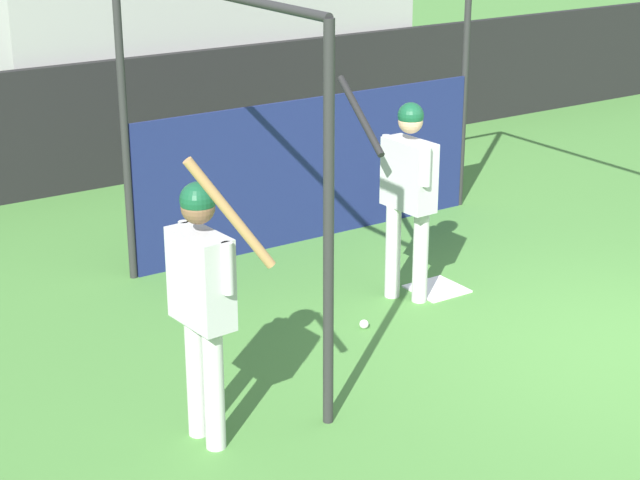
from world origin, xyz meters
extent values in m
cube|color=black|center=(0.00, 6.40, 0.72)|extent=(24.00, 0.12, 1.44)
cube|color=#9E9E99|center=(0.00, 7.66, 1.34)|extent=(5.40, 2.40, 2.69)
cube|color=#1E6B3D|center=(-1.93, 6.86, 1.49)|extent=(0.45, 0.40, 0.10)
cube|color=#1E6B3D|center=(-1.93, 7.04, 1.72)|extent=(0.45, 0.06, 0.40)
cube|color=#1E6B3D|center=(-1.38, 6.86, 1.49)|extent=(0.45, 0.40, 0.10)
cube|color=#1E6B3D|center=(-1.38, 7.04, 1.72)|extent=(0.45, 0.06, 0.40)
cube|color=#1E6B3D|center=(-0.83, 6.86, 1.49)|extent=(0.45, 0.40, 0.10)
cube|color=#1E6B3D|center=(-0.83, 7.04, 1.72)|extent=(0.45, 0.06, 0.40)
cube|color=#1E6B3D|center=(-0.28, 6.86, 1.49)|extent=(0.45, 0.40, 0.10)
cube|color=#1E6B3D|center=(-0.28, 7.04, 1.72)|extent=(0.45, 0.06, 0.40)
cube|color=#1E6B3D|center=(0.27, 6.86, 1.49)|extent=(0.45, 0.40, 0.10)
cube|color=#1E6B3D|center=(0.27, 7.04, 1.72)|extent=(0.45, 0.06, 0.40)
cube|color=#1E6B3D|center=(0.82, 6.86, 1.49)|extent=(0.45, 0.40, 0.10)
cube|color=#1E6B3D|center=(0.82, 7.04, 1.72)|extent=(0.45, 0.06, 0.40)
cube|color=#1E6B3D|center=(1.38, 6.86, 1.49)|extent=(0.45, 0.40, 0.10)
cube|color=#1E6B3D|center=(1.38, 7.04, 1.72)|extent=(0.45, 0.06, 0.40)
cube|color=#1E6B3D|center=(1.93, 6.86, 1.49)|extent=(0.45, 0.40, 0.10)
cube|color=#1E6B3D|center=(1.93, 7.04, 1.72)|extent=(0.45, 0.06, 0.40)
cube|color=#1E6B3D|center=(-1.93, 7.66, 1.89)|extent=(0.45, 0.40, 0.10)
cube|color=#1E6B3D|center=(-1.38, 7.66, 1.89)|extent=(0.45, 0.40, 0.10)
cube|color=#1E6B3D|center=(-0.83, 7.66, 1.89)|extent=(0.45, 0.40, 0.10)
cylinder|color=#282828|center=(-2.70, 0.48, 1.34)|extent=(0.07, 0.07, 2.69)
cylinder|color=#282828|center=(-2.70, 3.61, 1.34)|extent=(0.07, 0.07, 2.69)
cylinder|color=#282828|center=(1.15, 3.61, 1.34)|extent=(0.07, 0.07, 2.69)
cube|color=navy|center=(-0.77, 3.59, 0.71)|extent=(3.78, 0.03, 1.42)
cube|color=white|center=(-0.61, 1.86, 0.01)|extent=(0.44, 0.44, 0.02)
cylinder|color=silver|center=(-0.89, 1.76, 0.41)|extent=(0.14, 0.14, 0.82)
cylinder|color=silver|center=(-1.02, 1.97, 0.41)|extent=(0.14, 0.14, 0.82)
cube|color=#B7B7B7|center=(-0.96, 1.86, 1.11)|extent=(0.24, 0.49, 0.58)
sphere|color=tan|center=(-0.96, 1.86, 1.56)|extent=(0.20, 0.20, 0.20)
sphere|color=#144C2D|center=(-0.96, 1.86, 1.61)|extent=(0.21, 0.21, 0.21)
cylinder|color=#B7B7B7|center=(-0.99, 1.61, 1.24)|extent=(0.07, 0.07, 0.32)
cylinder|color=#B7B7B7|center=(-1.01, 2.11, 1.24)|extent=(0.07, 0.07, 0.32)
cylinder|color=black|center=(-1.27, 2.13, 1.59)|extent=(0.15, 0.74, 0.54)
sphere|color=black|center=(-0.92, 2.08, 1.35)|extent=(0.08, 0.08, 0.08)
cylinder|color=silver|center=(-3.50, 0.82, 0.42)|extent=(0.14, 0.14, 0.84)
cylinder|color=silver|center=(-3.48, 0.61, 0.42)|extent=(0.14, 0.14, 0.84)
cube|color=#B7B7B7|center=(-3.49, 0.71, 1.14)|extent=(0.25, 0.49, 0.59)
sphere|color=brown|center=(-3.49, 0.71, 1.60)|extent=(0.21, 0.21, 0.21)
sphere|color=#144C2D|center=(-3.49, 0.71, 1.65)|extent=(0.22, 0.22, 0.22)
cylinder|color=#B7B7B7|center=(-3.47, 0.96, 1.27)|extent=(0.07, 0.07, 0.33)
cylinder|color=#B7B7B7|center=(-3.43, 0.47, 1.27)|extent=(0.07, 0.07, 0.33)
cylinder|color=#AD7F4C|center=(-3.46, 0.36, 1.65)|extent=(0.51, 0.24, 0.71)
sphere|color=#AD7F4C|center=(-3.38, 0.58, 1.31)|extent=(0.08, 0.08, 0.08)
sphere|color=white|center=(-1.62, 1.56, 0.04)|extent=(0.07, 0.07, 0.07)
camera|label=1|loc=(-6.27, -4.77, 3.60)|focal=60.00mm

